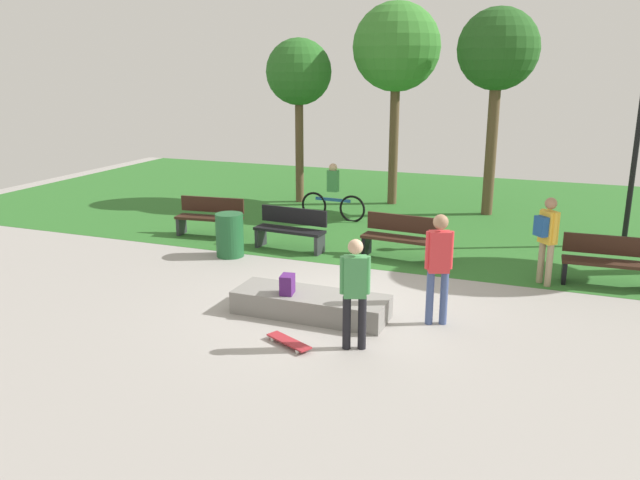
% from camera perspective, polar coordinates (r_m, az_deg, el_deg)
% --- Properties ---
extents(ground_plane, '(28.00, 28.00, 0.00)m').
position_cam_1_polar(ground_plane, '(10.83, 1.99, -5.89)').
color(ground_plane, '#9E9993').
extents(grass_lawn, '(26.60, 11.90, 0.01)m').
position_cam_1_polar(grass_lawn, '(18.32, 10.36, 2.76)').
color(grass_lawn, '#2D6B28').
rests_on(grass_lawn, ground_plane).
extents(concrete_ledge, '(2.53, 0.85, 0.37)m').
position_cam_1_polar(concrete_ledge, '(10.36, -0.84, -5.80)').
color(concrete_ledge, gray).
rests_on(concrete_ledge, ground_plane).
extents(backpack_on_ledge, '(0.24, 0.31, 0.32)m').
position_cam_1_polar(backpack_on_ledge, '(10.24, -2.96, -4.01)').
color(backpack_on_ledge, '#4C1E66').
rests_on(backpack_on_ledge, concrete_ledge).
extents(skater_performing_trick, '(0.41, 0.30, 1.63)m').
position_cam_1_polar(skater_performing_trick, '(8.92, 3.16, -4.18)').
color(skater_performing_trick, black).
rests_on(skater_performing_trick, ground_plane).
extents(skater_watching, '(0.41, 0.30, 1.77)m').
position_cam_1_polar(skater_watching, '(9.91, 10.63, -1.83)').
color(skater_watching, '#3F5184').
rests_on(skater_watching, ground_plane).
extents(skateboard_by_ledge, '(0.81, 0.53, 0.08)m').
position_cam_1_polar(skateboard_by_ledge, '(9.33, -2.82, -9.10)').
color(skateboard_by_ledge, '#A5262D').
rests_on(skateboard_by_ledge, ground_plane).
extents(park_bench_by_oak, '(1.63, 0.61, 0.91)m').
position_cam_1_polar(park_bench_by_oak, '(13.38, 7.27, 0.32)').
color(park_bench_by_oak, '#331E14').
rests_on(park_bench_by_oak, ground_plane).
extents(park_bench_far_right, '(1.64, 0.64, 0.91)m').
position_cam_1_polar(park_bench_far_right, '(15.31, -9.84, 2.14)').
color(park_bench_far_right, '#331E14').
rests_on(park_bench_far_right, ground_plane).
extents(park_bench_far_left, '(1.62, 0.53, 0.91)m').
position_cam_1_polar(park_bench_far_left, '(12.81, 24.48, -1.66)').
color(park_bench_far_left, '#331E14').
rests_on(park_bench_far_left, ground_plane).
extents(park_bench_near_lamppost, '(1.63, 0.59, 0.91)m').
position_cam_1_polar(park_bench_near_lamppost, '(13.97, -2.63, 1.07)').
color(park_bench_near_lamppost, black).
rests_on(park_bench_near_lamppost, ground_plane).
extents(tree_tall_oak, '(1.88, 1.88, 4.71)m').
position_cam_1_polar(tree_tall_oak, '(18.65, -1.92, 14.71)').
color(tree_tall_oak, brown).
rests_on(tree_tall_oak, grass_lawn).
extents(tree_leaning_ash, '(2.10, 2.10, 5.40)m').
position_cam_1_polar(tree_leaning_ash, '(17.58, 15.71, 15.94)').
color(tree_leaning_ash, brown).
rests_on(tree_leaning_ash, grass_lawn).
extents(tree_broad_elm, '(2.45, 2.45, 5.67)m').
position_cam_1_polar(tree_broad_elm, '(18.50, 6.90, 16.72)').
color(tree_broad_elm, brown).
rests_on(tree_broad_elm, grass_lawn).
extents(lamp_post, '(0.28, 0.28, 4.50)m').
position_cam_1_polar(lamp_post, '(15.49, 26.77, 9.26)').
color(lamp_post, black).
rests_on(lamp_post, ground_plane).
extents(trash_bin, '(0.59, 0.59, 0.93)m').
position_cam_1_polar(trash_bin, '(13.59, -8.12, 0.45)').
color(trash_bin, '#1E592D').
rests_on(trash_bin, ground_plane).
extents(pedestrian_with_backpack, '(0.45, 0.44, 1.65)m').
position_cam_1_polar(pedestrian_with_backpack, '(12.26, 19.73, 0.57)').
color(pedestrian_with_backpack, tan).
rests_on(pedestrian_with_backpack, ground_plane).
extents(cyclist_on_bicycle, '(1.82, 0.22, 1.52)m').
position_cam_1_polar(cyclist_on_bicycle, '(16.70, 1.17, 3.99)').
color(cyclist_on_bicycle, black).
rests_on(cyclist_on_bicycle, ground_plane).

